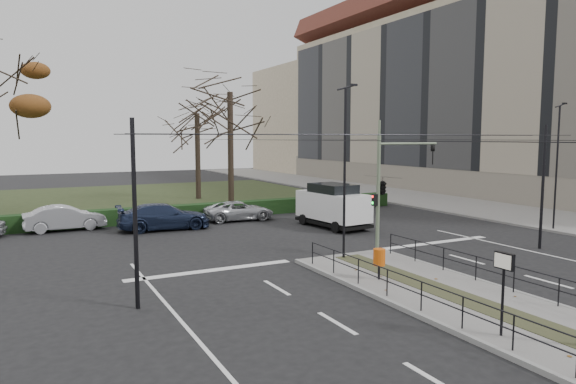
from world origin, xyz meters
The scene contains 19 objects.
ground centered at (0.00, 0.00, 0.00)m, with size 140.00×140.00×0.00m, color black.
median_island centered at (0.00, -2.50, 0.07)m, with size 4.40×15.00×0.14m, color slate.
sidewalk_east centered at (18.00, 22.00, 0.07)m, with size 8.00×90.00×0.14m, color slate.
park centered at (-6.00, 32.00, 0.05)m, with size 38.00×26.00×0.10m, color #252F17.
hedge centered at (-6.00, 18.60, 0.50)m, with size 38.00×1.00×1.00m, color black.
apartment_block centered at (27.97, 23.97, 10.39)m, with size 13.09×52.10×21.64m.
median_railing centered at (0.00, -2.60, 0.98)m, with size 4.14×13.24×0.92m.
catenary centered at (0.00, 1.62, 3.42)m, with size 20.00×34.00×6.00m.
traffic_light centered at (1.71, 4.13, 3.28)m, with size 3.67×2.11×5.40m.
litter_bin centered at (-1.04, 0.81, 0.96)m, with size 0.45×0.45×1.15m.
info_panel centered at (-1.51, -5.09, 1.91)m, with size 0.13×0.59×2.25m.
streetlamp_median_far centered at (-0.28, 4.30, 3.98)m, with size 0.63×0.13×7.54m.
streetlamp_sidewalk centered at (14.60, 4.82, 3.82)m, with size 0.60×0.12×7.24m.
parked_car_second centered at (-10.61, 18.00, 0.74)m, with size 1.56×4.47×1.47m, color #ACAEB4.
parked_car_third centered at (-5.41, 15.63, 0.77)m, with size 2.16×5.32×1.54m, color #1A243E.
parked_car_fourth centered at (-0.19, 16.80, 0.63)m, with size 2.09×4.53×1.26m, color #ACAEB4.
white_van centered at (3.88, 11.81, 1.36)m, with size 2.67×5.22×2.63m.
bare_tree_center centered at (0.89, 28.97, 6.94)m, with size 6.66×6.66×9.80m.
bare_tree_near centered at (1.53, 22.70, 8.18)m, with size 7.29×7.29×11.59m.
Camera 1 is at (-12.62, -14.20, 5.39)m, focal length 32.00 mm.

